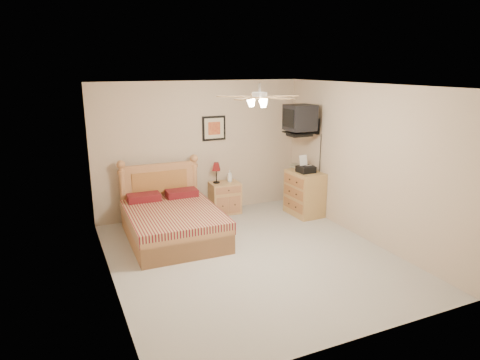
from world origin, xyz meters
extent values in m
plane|color=#A19C91|center=(0.00, 0.00, 0.00)|extent=(4.50, 4.50, 0.00)
cube|color=white|center=(0.00, 0.00, 2.50)|extent=(4.00, 4.50, 0.04)
cube|color=tan|center=(0.00, 2.25, 1.25)|extent=(4.00, 0.04, 2.50)
cube|color=tan|center=(0.00, -2.25, 1.25)|extent=(4.00, 0.04, 2.50)
cube|color=tan|center=(-2.00, 0.00, 1.25)|extent=(0.04, 4.50, 2.50)
cube|color=tan|center=(2.00, 0.00, 1.25)|extent=(0.04, 4.50, 2.50)
cube|color=#9D7144|center=(0.39, 2.00, 0.30)|extent=(0.57, 0.44, 0.60)
imported|color=white|center=(0.50, 2.02, 0.72)|extent=(0.12, 0.12, 0.24)
cube|color=black|center=(0.27, 2.23, 1.62)|extent=(0.46, 0.04, 0.46)
cube|color=#A37849|center=(1.73, 1.29, 0.42)|extent=(0.52, 0.73, 0.84)
imported|color=#B2AA90|center=(1.66, 1.58, 0.85)|extent=(0.23, 0.29, 0.03)
imported|color=gray|center=(1.68, 1.61, 0.88)|extent=(0.32, 0.36, 0.02)
camera|label=1|loc=(-2.56, -5.28, 2.75)|focal=32.00mm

